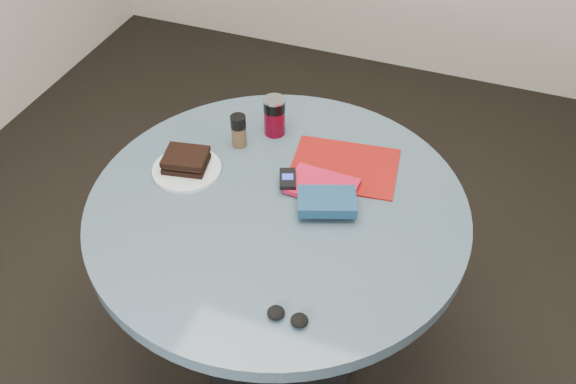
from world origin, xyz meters
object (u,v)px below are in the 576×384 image
(magazine, at_px, (344,167))
(mp3_player, at_px, (288,179))
(soda_can, at_px, (275,116))
(table, at_px, (278,246))
(red_book, at_px, (322,186))
(sandwich, at_px, (186,160))
(plate, at_px, (187,170))
(headphones, at_px, (288,317))
(novel, at_px, (327,201))
(pepper_grinder, at_px, (239,131))

(magazine, relative_size, mp3_player, 3.34)
(soda_can, bearing_deg, table, -67.42)
(table, height_order, red_book, red_book)
(sandwich, bearing_deg, magazine, 21.48)
(plate, height_order, headphones, headphones)
(magazine, xyz_separation_m, mp3_player, (-0.12, -0.13, 0.02))
(plate, distance_m, magazine, 0.44)
(magazine, bearing_deg, novel, -95.16)
(magazine, bearing_deg, mp3_player, -140.79)
(sandwich, bearing_deg, soda_can, 55.15)
(pepper_grinder, distance_m, novel, 0.36)
(red_book, bearing_deg, novel, -61.81)
(soda_can, distance_m, mp3_player, 0.24)
(magazine, relative_size, headphones, 3.03)
(table, xyz_separation_m, magazine, (0.12, 0.20, 0.17))
(plate, bearing_deg, red_book, 9.08)
(plate, relative_size, pepper_grinder, 1.87)
(plate, relative_size, magazine, 0.65)
(table, distance_m, novel, 0.24)
(plate, distance_m, mp3_player, 0.28)
(soda_can, distance_m, red_book, 0.29)
(plate, relative_size, red_book, 1.06)
(soda_can, xyz_separation_m, pepper_grinder, (-0.07, -0.09, -0.01))
(novel, xyz_separation_m, headphones, (0.03, -0.35, -0.02))
(sandwich, xyz_separation_m, novel, (0.41, -0.02, 0.00))
(headphones, bearing_deg, red_book, 98.17)
(table, bearing_deg, mp3_player, 88.55)
(soda_can, height_order, mp3_player, soda_can)
(soda_can, relative_size, magazine, 0.41)
(table, xyz_separation_m, headphones, (0.15, -0.33, 0.17))
(sandwich, distance_m, soda_can, 0.29)
(plate, relative_size, soda_can, 1.59)
(pepper_grinder, distance_m, headphones, 0.63)
(sandwich, distance_m, novel, 0.41)
(sandwich, height_order, pepper_grinder, pepper_grinder)
(sandwich, height_order, red_book, sandwich)
(plate, xyz_separation_m, soda_can, (0.16, 0.25, 0.05))
(novel, height_order, mp3_player, novel)
(novel, xyz_separation_m, mp3_player, (-0.13, 0.06, -0.01))
(red_book, xyz_separation_m, mp3_player, (-0.09, -0.02, 0.01))
(novel, bearing_deg, sandwich, 156.99)
(mp3_player, bearing_deg, sandwich, -173.46)
(plate, xyz_separation_m, mp3_player, (0.28, 0.04, 0.02))
(magazine, distance_m, red_book, 0.11)
(plate, distance_m, sandwich, 0.03)
(novel, bearing_deg, mp3_player, 136.55)
(table, relative_size, pepper_grinder, 9.92)
(soda_can, height_order, red_book, soda_can)
(soda_can, bearing_deg, sandwich, -124.85)
(mp3_player, bearing_deg, table, -91.45)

